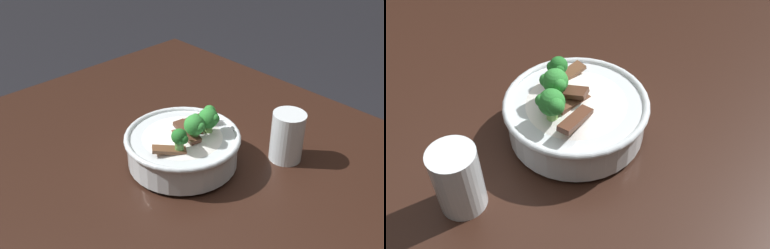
# 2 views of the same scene
# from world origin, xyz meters

# --- Properties ---
(dining_table) EXTENTS (1.33, 1.09, 0.80)m
(dining_table) POSITION_xyz_m (0.00, 0.00, 0.69)
(dining_table) COLOR black
(dining_table) RESTS_ON ground
(rice_bowl) EXTENTS (0.24, 0.24, 0.13)m
(rice_bowl) POSITION_xyz_m (-0.11, 0.07, 0.85)
(rice_bowl) COLOR silver
(rice_bowl) RESTS_ON dining_table
(drinking_glass) EXTENTS (0.07, 0.07, 0.11)m
(drinking_glass) POSITION_xyz_m (0.03, 0.24, 0.85)
(drinking_glass) COLOR white
(drinking_glass) RESTS_ON dining_table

